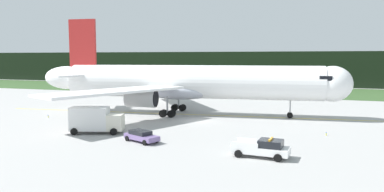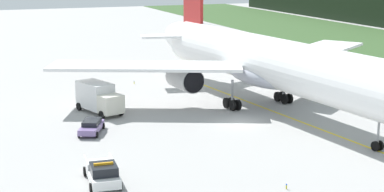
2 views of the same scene
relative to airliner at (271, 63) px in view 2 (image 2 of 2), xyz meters
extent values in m
plane|color=#9F9E9C|center=(3.79, -5.67, -5.37)|extent=(320.00, 320.00, 0.00)
cube|color=yellow|center=(0.72, 0.08, -5.37)|extent=(67.46, 7.76, 0.01)
cylinder|color=white|center=(0.72, 0.08, 0.17)|extent=(42.75, 10.12, 5.49)
ellipsoid|color=white|center=(-21.99, -2.43, 0.59)|extent=(9.19, 5.06, 4.12)
ellipsoid|color=#B4B8C8|center=(-1.38, -0.15, -1.34)|extent=(13.56, 7.16, 3.02)
cube|color=white|center=(-8.80, 11.14, -0.51)|extent=(17.54, 21.24, 0.35)
cylinder|color=#ABABAB|center=(-5.93, 7.70, -1.83)|extent=(4.77, 3.19, 2.71)
cylinder|color=black|center=(-3.64, 7.96, -1.83)|extent=(0.39, 2.49, 2.50)
cube|color=white|center=(-6.15, -12.79, -0.51)|extent=(13.97, 22.45, 0.35)
cylinder|color=#ABABAB|center=(-4.10, -8.81, -1.83)|extent=(4.77, 3.19, 2.71)
cylinder|color=black|center=(-1.82, -8.56, -1.83)|extent=(0.39, 2.49, 2.50)
cube|color=white|center=(-19.76, 1.58, 1.14)|extent=(5.67, 7.70, 0.28)
cube|color=white|center=(-18.94, -5.86, 1.14)|extent=(4.39, 7.55, 0.28)
cylinder|color=gray|center=(16.74, 1.85, -3.52)|extent=(0.20, 0.20, 2.80)
cylinder|color=black|center=(16.71, 2.11, -4.92)|extent=(0.92, 0.32, 0.90)
cylinder|color=black|center=(16.77, 1.59, -4.92)|extent=(0.92, 0.32, 0.90)
cylinder|color=gray|center=(-2.77, 3.28, -3.37)|extent=(0.28, 0.28, 2.80)
cylinder|color=black|center=(-2.04, 3.01, -4.77)|extent=(1.23, 0.43, 1.20)
cylinder|color=black|center=(-2.11, 3.71, -4.77)|extent=(1.23, 0.43, 1.20)
cylinder|color=black|center=(-3.43, 2.86, -4.77)|extent=(1.23, 0.43, 1.20)
cylinder|color=black|center=(-3.50, 3.56, -4.77)|extent=(1.23, 0.43, 1.20)
cylinder|color=gray|center=(-1.98, -3.81, -3.37)|extent=(0.28, 0.28, 2.80)
cylinder|color=black|center=(-1.33, -3.39, -4.77)|extent=(1.23, 0.43, 1.20)
cylinder|color=black|center=(-1.25, -4.08, -4.77)|extent=(1.23, 0.43, 1.20)
cylinder|color=black|center=(-2.72, -3.54, -4.77)|extent=(1.23, 0.43, 1.20)
cylinder|color=black|center=(-2.64, -4.24, -4.77)|extent=(1.23, 0.43, 1.20)
cube|color=white|center=(15.77, -22.91, -4.64)|extent=(5.67, 2.50, 0.70)
cube|color=black|center=(16.76, -22.98, -3.94)|extent=(2.35, 2.08, 0.70)
cube|color=white|center=(14.52, -21.82, -4.07)|extent=(2.65, 0.30, 0.45)
cube|color=white|center=(14.37, -23.80, -4.07)|extent=(2.65, 0.30, 0.45)
cube|color=orange|center=(16.76, -22.98, -3.51)|extent=(0.31, 1.47, 0.16)
cylinder|color=black|center=(17.73, -21.99, -4.99)|extent=(0.78, 0.30, 0.76)
cylinder|color=black|center=(17.57, -24.11, -4.99)|extent=(0.78, 0.30, 0.76)
cylinder|color=black|center=(13.98, -21.71, -4.99)|extent=(0.78, 0.30, 0.76)
cylinder|color=black|center=(13.82, -23.83, -4.99)|extent=(0.78, 0.30, 0.76)
cube|color=beige|center=(-3.30, -17.60, -3.92)|extent=(2.56, 2.88, 2.00)
cube|color=silver|center=(-6.41, -18.63, -3.47)|extent=(5.18, 3.75, 2.90)
cylinder|color=#99999E|center=(-5.53, -18.34, -5.01)|extent=(0.76, 0.34, 1.04)
cylinder|color=#99999E|center=(-7.30, -18.93, -5.01)|extent=(0.76, 0.34, 1.04)
cylinder|color=black|center=(-3.68, -16.46, -4.92)|extent=(0.94, 0.53, 0.90)
cylinder|color=black|center=(-2.92, -18.73, -4.92)|extent=(0.94, 0.53, 0.90)
cylinder|color=black|center=(-8.34, -18.01, -4.92)|extent=(0.94, 0.53, 0.90)
cylinder|color=black|center=(-7.58, -20.29, -4.92)|extent=(0.94, 0.53, 0.90)
cube|color=slate|center=(2.00, -20.85, -4.80)|extent=(4.78, 3.39, 0.55)
cube|color=black|center=(1.79, -20.76, -4.30)|extent=(2.90, 2.40, 0.45)
cylinder|color=black|center=(3.78, -20.69, -5.07)|extent=(0.62, 0.41, 0.60)
cylinder|color=black|center=(3.06, -22.29, -5.07)|extent=(0.62, 0.41, 0.60)
cylinder|color=black|center=(0.93, -19.41, -5.07)|extent=(0.62, 0.41, 0.60)
cylinder|color=black|center=(0.21, -21.01, -5.07)|extent=(0.62, 0.41, 0.60)
cylinder|color=yellow|center=(21.99, -10.39, -5.22)|extent=(0.10, 0.10, 0.31)
sphere|color=blue|center=(21.99, -10.39, -5.01)|extent=(0.12, 0.12, 0.12)
cylinder|color=yellow|center=(-19.87, -10.39, -5.20)|extent=(0.10, 0.10, 0.33)
sphere|color=blue|center=(-19.87, -10.39, -4.99)|extent=(0.12, 0.12, 0.12)
camera|label=1|loc=(20.92, -58.20, 4.28)|focal=34.65mm
camera|label=2|loc=(59.09, -32.16, 11.33)|focal=56.65mm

